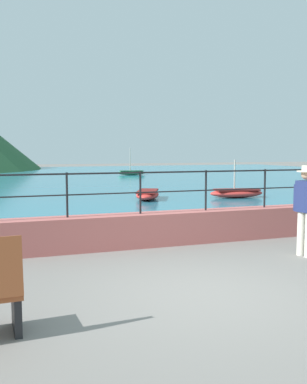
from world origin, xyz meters
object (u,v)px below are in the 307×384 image
(person_walking, at_px, (306,206))
(boat_2, at_px, (236,193))
(boat_3, at_px, (131,172))
(boat_0, at_px, (148,194))

(person_walking, xyz_separation_m, boat_2, (3.83, 9.07, -0.72))
(boat_2, height_order, boat_3, boat_3)
(boat_0, xyz_separation_m, boat_3, (4.34, 16.89, 0.01))
(boat_3, bearing_deg, boat_2, -92.00)
(boat_0, height_order, boat_2, boat_2)
(boat_0, distance_m, boat_3, 17.44)
(person_walking, height_order, boat_2, person_walking)
(boat_0, height_order, boat_3, boat_3)
(boat_2, relative_size, boat_3, 1.00)
(boat_2, xyz_separation_m, boat_3, (0.61, 17.58, 0.00))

